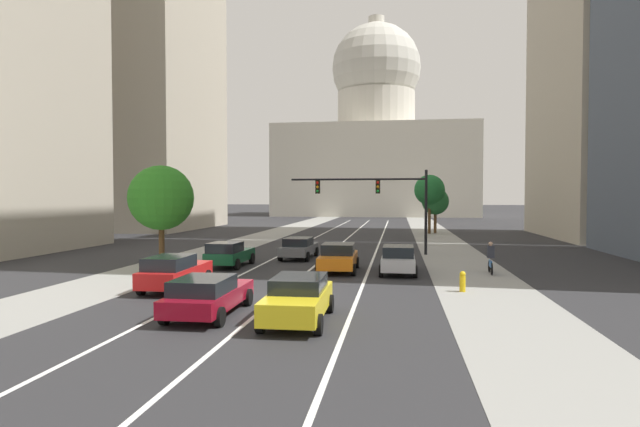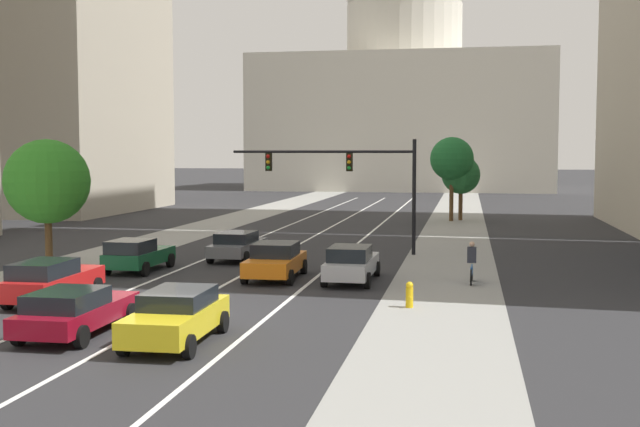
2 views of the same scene
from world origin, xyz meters
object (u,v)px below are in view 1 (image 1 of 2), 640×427
(car_crimson, at_px, (208,295))
(cyclist, at_px, (491,258))
(car_yellow, at_px, (298,298))
(street_tree_far_right, at_px, (435,201))
(street_tree_near_right, at_px, (430,190))
(fire_hydrant, at_px, (463,281))
(car_silver, at_px, (398,259))
(car_red, at_px, (175,272))
(street_tree_mid_left, at_px, (161,198))
(car_green, at_px, (229,254))
(car_orange, at_px, (338,257))
(car_gray, at_px, (299,247))
(traffic_signal_mast, at_px, (379,194))
(capitol_building, at_px, (376,143))

(car_crimson, bearing_deg, cyclist, -45.11)
(car_yellow, relative_size, street_tree_far_right, 0.89)
(car_crimson, height_order, street_tree_near_right, street_tree_near_right)
(cyclist, relative_size, street_tree_near_right, 0.26)
(fire_hydrant, height_order, cyclist, cyclist)
(car_silver, xyz_separation_m, car_crimson, (-6.55, -11.03, -0.05))
(car_red, xyz_separation_m, street_tree_mid_left, (-3.60, 6.29, 3.24))
(car_green, bearing_deg, car_silver, -95.03)
(cyclist, xyz_separation_m, street_tree_mid_left, (-18.30, -0.65, 3.20))
(car_yellow, distance_m, cyclist, 14.43)
(car_silver, height_order, car_red, car_red)
(fire_hydrant, height_order, street_tree_far_right, street_tree_far_right)
(car_orange, height_order, car_yellow, car_orange)
(car_gray, height_order, car_crimson, car_gray)
(street_tree_far_right, bearing_deg, fire_hydrant, -92.16)
(car_orange, relative_size, traffic_signal_mast, 0.47)
(car_red, relative_size, car_gray, 1.03)
(car_green, distance_m, street_tree_near_right, 32.63)
(car_green, bearing_deg, car_crimson, -163.61)
(fire_hydrant, bearing_deg, capitol_building, 94.69)
(car_crimson, distance_m, street_tree_mid_left, 13.28)
(traffic_signal_mast, bearing_deg, car_crimson, -104.33)
(car_crimson, bearing_deg, car_orange, -16.53)
(car_red, height_order, street_tree_mid_left, street_tree_mid_left)
(capitol_building, relative_size, street_tree_far_right, 8.57)
(car_gray, xyz_separation_m, car_crimson, (0.00, -16.79, -0.00))
(car_silver, xyz_separation_m, street_tree_near_right, (3.44, 30.61, 4.05))
(capitol_building, bearing_deg, car_orange, -88.94)
(fire_hydrant, bearing_deg, street_tree_far_right, 87.84)
(car_orange, relative_size, car_yellow, 1.01)
(car_gray, xyz_separation_m, fire_hydrant, (9.31, -10.87, -0.28))
(car_silver, height_order, car_green, car_silver)
(car_green, height_order, fire_hydrant, car_green)
(car_crimson, distance_m, cyclist, 16.23)
(car_silver, xyz_separation_m, car_yellow, (-3.28, -11.42, 0.00))
(car_red, bearing_deg, car_orange, -45.75)
(car_green, bearing_deg, car_gray, -33.81)
(car_yellow, bearing_deg, street_tree_near_right, -9.99)
(car_crimson, relative_size, street_tree_mid_left, 0.81)
(capitol_building, relative_size, street_tree_mid_left, 7.39)
(capitol_building, bearing_deg, car_red, -92.96)
(traffic_signal_mast, bearing_deg, car_red, -118.27)
(car_silver, relative_size, street_tree_near_right, 0.73)
(car_red, height_order, car_crimson, car_red)
(car_gray, relative_size, cyclist, 2.71)
(capitol_building, relative_size, fire_hydrant, 48.07)
(car_gray, distance_m, street_tree_far_right, 28.03)
(car_gray, height_order, street_tree_far_right, street_tree_far_right)
(car_red, bearing_deg, car_silver, -58.11)
(traffic_signal_mast, relative_size, cyclist, 5.70)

